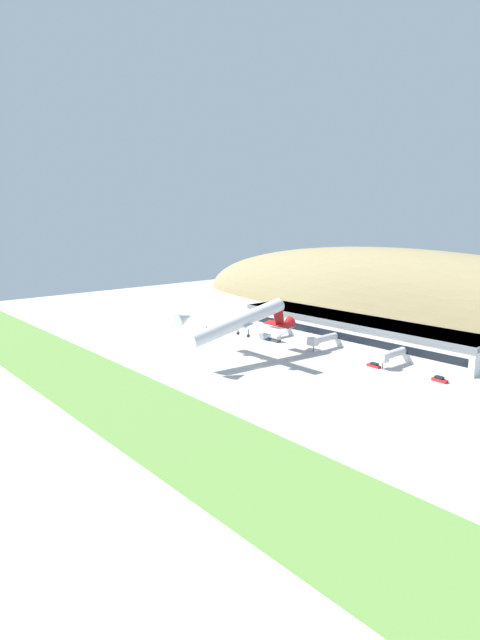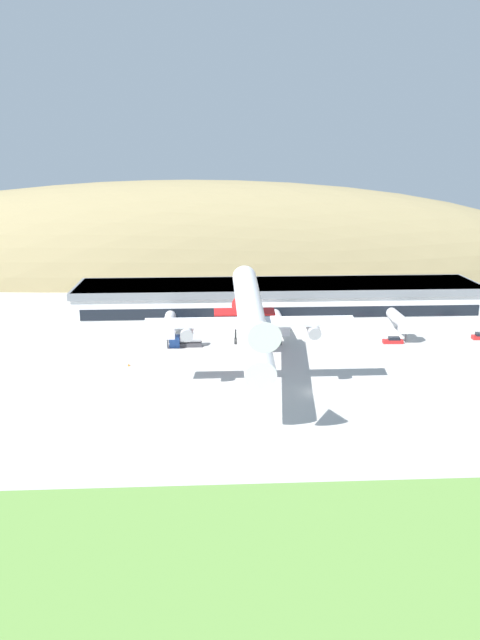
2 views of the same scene
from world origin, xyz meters
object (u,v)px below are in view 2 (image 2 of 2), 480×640
(terminal_building, at_px, (278,299))
(traffic_cone_0, at_px, (129,365))
(jetway_2, at_px, (401,321))
(jetway_0, at_px, (169,325))
(jetway_1, at_px, (279,323))
(service_car_0, at_px, (393,341))
(fuel_truck, at_px, (186,340))
(cargo_airplane, at_px, (251,318))

(terminal_building, relative_size, traffic_cone_0, 176.21)
(jetway_2, height_order, traffic_cone_0, jetway_2)
(jetway_0, distance_m, jetway_1, 25.16)
(terminal_building, xyz_separation_m, jetway_0, (-27.02, -18.18, -1.49))
(jetway_2, xyz_separation_m, service_car_0, (-3.00, -4.62, -3.38))
(fuel_truck, height_order, traffic_cone_0, fuel_truck)
(jetway_0, relative_size, jetway_1, 1.07)
(service_car_0, distance_m, traffic_cone_0, 59.19)
(terminal_building, relative_size, jetway_2, 7.35)
(service_car_0, bearing_deg, fuel_truck, 179.80)
(terminal_building, bearing_deg, jetway_0, -146.07)
(cargo_airplane, relative_size, service_car_0, 11.19)
(terminal_building, height_order, fuel_truck, terminal_building)
(jetway_1, height_order, jetway_2, same)
(jetway_0, bearing_deg, terminal_building, 33.93)
(terminal_building, xyz_separation_m, fuel_truck, (-23.04, -21.77, -4.00))
(jetway_2, distance_m, service_car_0, 6.46)
(jetway_2, height_order, fuel_truck, jetway_2)
(cargo_airplane, xyz_separation_m, traffic_cone_0, (-23.52, 14.86, -13.18))
(cargo_airplane, xyz_separation_m, service_car_0, (34.30, 27.54, -12.85))
(jetway_0, xyz_separation_m, jetway_1, (25.16, 0.56, -0.00))
(service_car_0, bearing_deg, jetway_2, 57.06)
(cargo_airplane, bearing_deg, terminal_building, 77.85)
(terminal_building, relative_size, service_car_0, 22.37)
(jetway_0, distance_m, jetway_2, 53.66)
(cargo_airplane, bearing_deg, jetway_1, 74.57)
(jetway_2, height_order, service_car_0, jetway_2)
(service_car_0, bearing_deg, traffic_cone_0, -167.63)
(jetway_1, distance_m, fuel_truck, 21.73)
(jetway_2, bearing_deg, service_car_0, -122.94)
(jetway_2, distance_m, fuel_truck, 49.94)
(jetway_0, xyz_separation_m, service_car_0, (50.66, -3.75, -3.38))
(jetway_2, bearing_deg, fuel_truck, -174.87)
(jetway_1, bearing_deg, jetway_0, -178.71)
(service_car_0, height_order, fuel_truck, fuel_truck)
(jetway_1, xyz_separation_m, fuel_truck, (-21.18, -4.16, -2.51))
(jetway_2, height_order, cargo_airplane, cargo_airplane)
(terminal_building, bearing_deg, service_car_0, -42.85)
(jetway_0, relative_size, service_car_0, 3.40)
(jetway_0, bearing_deg, jetway_2, 0.93)
(jetway_0, distance_m, fuel_truck, 5.92)
(jetway_0, height_order, jetway_1, same)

